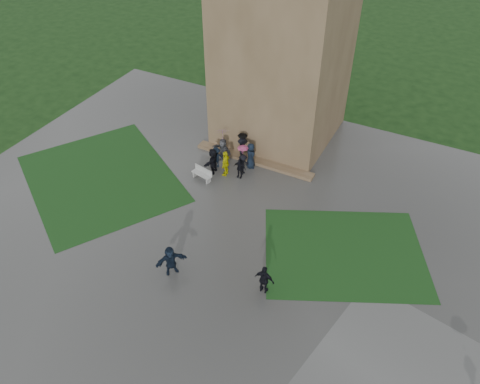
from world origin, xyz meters
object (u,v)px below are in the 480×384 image
at_px(tower, 286,17).
at_px(bench, 202,174).
at_px(pedestrian_mid, 171,260).
at_px(pedestrian_near, 264,280).

relative_size(tower, bench, 11.37).
height_order(tower, pedestrian_mid, tower).
height_order(tower, pedestrian_near, tower).
bearing_deg(pedestrian_near, bench, -41.37).
xyz_separation_m(tower, pedestrian_mid, (0.50, -15.75, -8.05)).
xyz_separation_m(tower, bench, (-2.25, -7.86, -8.53)).
relative_size(bench, pedestrian_mid, 0.85).
bearing_deg(bench, pedestrian_mid, -59.31).
bearing_deg(bench, pedestrian_near, -29.50).
xyz_separation_m(bench, pedestrian_mid, (2.75, -7.89, 0.48)).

